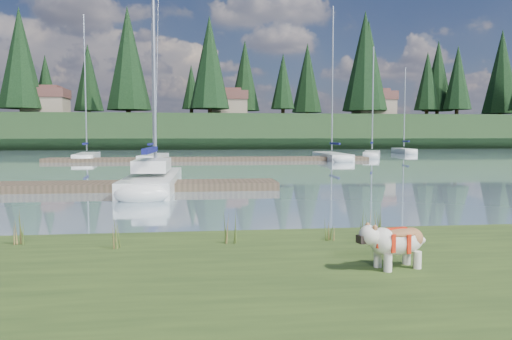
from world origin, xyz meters
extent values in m
plane|color=#819DAC|center=(0.00, 30.00, 0.00)|extent=(200.00, 200.00, 0.00)
cube|color=#1B3017|center=(0.00, 73.00, 2.50)|extent=(200.00, 20.00, 5.00)
cylinder|color=silver|center=(3.30, -4.53, 0.46)|extent=(0.11, 0.11, 0.23)
cylinder|color=silver|center=(3.25, -4.31, 0.46)|extent=(0.11, 0.11, 0.23)
cylinder|color=silver|center=(3.75, -4.43, 0.46)|extent=(0.11, 0.11, 0.23)
cylinder|color=silver|center=(3.70, -4.21, 0.46)|extent=(0.11, 0.11, 0.23)
ellipsoid|color=silver|center=(3.51, -4.37, 0.71)|extent=(0.82, 0.54, 0.36)
ellipsoid|color=#9D643B|center=(3.51, -4.37, 0.82)|extent=(0.59, 0.46, 0.13)
ellipsoid|color=silver|center=(3.07, -4.47, 0.82)|extent=(0.32, 0.33, 0.26)
cube|color=black|center=(2.95, -4.49, 0.77)|extent=(0.11, 0.15, 0.10)
cube|color=white|center=(-0.83, 9.46, 0.22)|extent=(1.95, 7.94, 0.70)
ellipsoid|color=white|center=(-0.75, 13.42, 0.22)|extent=(1.77, 2.19, 0.70)
cylinder|color=silver|center=(-0.82, 10.18, 6.79)|extent=(0.14, 0.14, 11.98)
cube|color=#101355|center=(-0.85, 8.30, 1.55)|extent=(0.27, 3.60, 0.20)
cube|color=white|center=(-0.84, 9.01, 0.95)|extent=(1.31, 2.90, 0.45)
cube|color=#4C3D2C|center=(-4.00, 9.00, 0.15)|extent=(16.00, 2.00, 0.30)
cube|color=#4C3D2C|center=(2.00, 30.00, 0.15)|extent=(26.00, 2.20, 0.30)
cube|color=white|center=(-8.31, 32.84, 0.22)|extent=(2.40, 7.36, 0.70)
ellipsoid|color=white|center=(-8.70, 36.43, 0.22)|extent=(1.78, 2.13, 0.70)
cylinder|color=silver|center=(-8.31, 32.84, 6.45)|extent=(0.12, 0.12, 11.29)
cube|color=#101355|center=(-8.21, 31.86, 1.40)|extent=(0.51, 2.88, 0.20)
cube|color=white|center=(-2.53, 30.02, 0.22)|extent=(2.07, 6.54, 0.70)
ellipsoid|color=white|center=(-2.22, 33.22, 0.22)|extent=(1.56, 1.88, 0.70)
cylinder|color=silver|center=(-2.53, 30.02, 5.86)|extent=(0.12, 0.12, 10.11)
cube|color=#101355|center=(-2.61, 29.15, 1.40)|extent=(0.44, 2.56, 0.20)
cube|color=white|center=(12.42, 31.04, 0.22)|extent=(2.08, 7.95, 0.70)
ellipsoid|color=white|center=(12.57, 34.99, 0.22)|extent=(1.80, 2.21, 0.70)
cylinder|color=silver|center=(12.42, 31.04, 6.87)|extent=(0.12, 0.12, 12.14)
cube|color=#101355|center=(12.39, 29.97, 1.40)|extent=(0.31, 3.14, 0.20)
cube|color=white|center=(17.39, 34.86, 0.22)|extent=(3.59, 6.27, 0.70)
ellipsoid|color=white|center=(18.53, 37.73, 0.22)|extent=(1.88, 2.07, 0.70)
cylinder|color=silver|center=(17.39, 34.86, 5.57)|extent=(0.12, 0.12, 9.54)
cube|color=#101355|center=(17.08, 34.07, 1.40)|extent=(1.10, 2.36, 0.20)
cube|color=white|center=(24.60, 44.26, 0.22)|extent=(2.18, 6.15, 0.70)
ellipsoid|color=white|center=(25.01, 47.24, 0.22)|extent=(1.53, 1.81, 0.70)
cylinder|color=silver|center=(24.60, 44.26, 5.29)|extent=(0.12, 0.12, 8.98)
cube|color=#101355|center=(24.49, 43.45, 1.40)|extent=(0.53, 2.40, 0.20)
cone|color=#475B23|center=(-0.48, -2.70, 0.61)|extent=(0.03, 0.03, 0.53)
cone|color=brown|center=(-0.37, -2.77, 0.56)|extent=(0.03, 0.03, 0.42)
cone|color=#475B23|center=(-0.42, -2.67, 0.64)|extent=(0.03, 0.03, 0.58)
cone|color=brown|center=(-0.34, -2.73, 0.53)|extent=(0.03, 0.03, 0.37)
cone|color=#475B23|center=(-0.46, -2.78, 0.59)|extent=(0.03, 0.03, 0.47)
cone|color=#475B23|center=(1.32, -2.55, 0.60)|extent=(0.03, 0.03, 0.49)
cone|color=brown|center=(1.43, -2.62, 0.55)|extent=(0.03, 0.03, 0.40)
cone|color=#475B23|center=(1.38, -2.52, 0.62)|extent=(0.03, 0.03, 0.54)
cone|color=brown|center=(1.46, -2.58, 0.52)|extent=(0.03, 0.03, 0.35)
cone|color=#475B23|center=(1.34, -2.63, 0.57)|extent=(0.03, 0.03, 0.45)
cone|color=#475B23|center=(3.54, -2.80, 0.60)|extent=(0.03, 0.03, 0.51)
cone|color=brown|center=(3.65, -2.87, 0.55)|extent=(0.03, 0.03, 0.41)
cone|color=#475B23|center=(3.60, -2.77, 0.63)|extent=(0.03, 0.03, 0.56)
cone|color=brown|center=(3.68, -2.83, 0.53)|extent=(0.03, 0.03, 0.35)
cone|color=#475B23|center=(3.56, -2.88, 0.58)|extent=(0.03, 0.03, 0.46)
cone|color=#475B23|center=(-2.07, -2.21, 0.63)|extent=(0.03, 0.03, 0.57)
cone|color=brown|center=(-1.96, -2.28, 0.58)|extent=(0.03, 0.03, 0.45)
cone|color=#475B23|center=(-2.01, -2.18, 0.66)|extent=(0.03, 0.03, 0.62)
cone|color=brown|center=(-1.93, -2.24, 0.55)|extent=(0.03, 0.03, 0.40)
cone|color=#475B23|center=(-2.05, -2.29, 0.60)|extent=(0.03, 0.03, 0.51)
cone|color=#475B23|center=(2.99, -2.53, 0.51)|extent=(0.03, 0.03, 0.33)
cone|color=brown|center=(3.10, -2.60, 0.48)|extent=(0.03, 0.03, 0.26)
cone|color=#475B23|center=(3.05, -2.50, 0.53)|extent=(0.03, 0.03, 0.36)
cone|color=brown|center=(3.13, -2.56, 0.47)|extent=(0.03, 0.03, 0.23)
cone|color=#475B23|center=(3.01, -2.61, 0.50)|extent=(0.03, 0.03, 0.30)
cone|color=#475B23|center=(3.97, -2.39, 0.61)|extent=(0.03, 0.03, 0.51)
cone|color=brown|center=(4.08, -2.46, 0.55)|extent=(0.03, 0.03, 0.41)
cone|color=#475B23|center=(4.03, -2.36, 0.63)|extent=(0.03, 0.03, 0.56)
cone|color=brown|center=(4.11, -2.42, 0.53)|extent=(0.03, 0.03, 0.36)
cone|color=#475B23|center=(3.99, -2.47, 0.58)|extent=(0.03, 0.03, 0.46)
cube|color=#33281C|center=(0.00, -1.60, 0.07)|extent=(60.00, 0.50, 0.14)
cylinder|color=#382619|center=(-25.00, 68.00, 5.90)|extent=(0.60, 0.60, 1.80)
cone|color=black|center=(-25.00, 68.00, 13.55)|extent=(6.60, 6.60, 15.00)
cylinder|color=#382619|center=(-10.00, 72.00, 5.90)|extent=(0.60, 0.60, 1.80)
cone|color=black|center=(-10.00, 72.00, 11.75)|extent=(4.84, 4.84, 11.00)
cylinder|color=#382619|center=(3.00, 66.00, 5.90)|extent=(0.60, 0.60, 1.80)
cone|color=black|center=(3.00, 66.00, 13.10)|extent=(6.16, 6.16, 14.00)
cylinder|color=#382619|center=(15.00, 70.00, 5.90)|extent=(0.60, 0.60, 1.80)
cone|color=black|center=(15.00, 70.00, 10.85)|extent=(3.96, 3.96, 9.00)
cylinder|color=#382619|center=(28.00, 68.00, 5.90)|extent=(0.60, 0.60, 1.80)
cone|color=black|center=(28.00, 68.00, 14.00)|extent=(7.04, 7.04, 16.00)
cylinder|color=#382619|center=(42.00, 71.00, 5.90)|extent=(0.60, 0.60, 1.80)
cone|color=black|center=(42.00, 71.00, 12.20)|extent=(5.28, 5.28, 12.00)
cube|color=gray|center=(-22.00, 70.00, 6.40)|extent=(6.00, 5.00, 2.80)
cube|color=brown|center=(-22.00, 70.00, 8.50)|extent=(6.30, 5.30, 1.40)
cube|color=brown|center=(-22.00, 70.00, 9.30)|extent=(4.20, 3.60, 0.70)
cube|color=gray|center=(6.00, 71.00, 6.40)|extent=(6.00, 5.00, 2.80)
cube|color=brown|center=(6.00, 71.00, 8.50)|extent=(6.30, 5.30, 1.40)
cube|color=brown|center=(6.00, 71.00, 9.30)|extent=(4.20, 3.60, 0.70)
cube|color=gray|center=(30.00, 69.00, 6.40)|extent=(6.00, 5.00, 2.80)
cube|color=brown|center=(30.00, 69.00, 8.50)|extent=(6.30, 5.30, 1.40)
cube|color=brown|center=(30.00, 69.00, 9.30)|extent=(4.20, 3.60, 0.70)
camera|label=1|loc=(0.85, -10.64, 2.12)|focal=35.00mm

